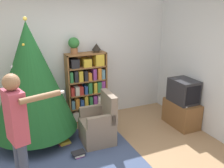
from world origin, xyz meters
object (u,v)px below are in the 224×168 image
object	(u,v)px
potted_plant	(74,44)
bookshelf	(87,87)
standing_person	(18,129)
armchair	(99,125)
table_lamp	(96,47)
television	(184,91)
christmas_tree	(31,78)

from	to	relation	value
potted_plant	bookshelf	bearing A→B (deg)	-1.30
bookshelf	standing_person	distance (m)	2.44
standing_person	potted_plant	distance (m)	2.37
bookshelf	standing_person	bearing A→B (deg)	-128.30
armchair	table_lamp	world-z (taller)	table_lamp
television	christmas_tree	world-z (taller)	christmas_tree
standing_person	table_lamp	world-z (taller)	standing_person
television	christmas_tree	size ratio (longest dim) A/B	0.26
television	christmas_tree	distance (m)	2.93
potted_plant	table_lamp	xyz separation A→B (m)	(0.47, 0.00, -0.09)
armchair	standing_person	bearing A→B (deg)	-53.64
christmas_tree	armchair	world-z (taller)	christmas_tree
table_lamp	armchair	bearing A→B (deg)	-109.17
standing_person	table_lamp	xyz separation A→B (m)	(1.72, 1.91, 0.56)
christmas_tree	armchair	bearing A→B (deg)	-28.90
television	table_lamp	size ratio (longest dim) A/B	2.85
television	bookshelf	bearing A→B (deg)	147.71
standing_person	potted_plant	size ratio (longest dim) A/B	5.14
television	standing_person	xyz separation A→B (m)	(-3.17, -0.84, 0.26)
bookshelf	television	size ratio (longest dim) A/B	2.57
television	potted_plant	size ratio (longest dim) A/B	1.73
potted_plant	table_lamp	world-z (taller)	potted_plant
christmas_tree	armchair	distance (m)	1.46
armchair	potted_plant	world-z (taller)	potted_plant
standing_person	christmas_tree	bearing A→B (deg)	151.91
standing_person	television	bearing A→B (deg)	89.95
bookshelf	table_lamp	size ratio (longest dim) A/B	7.34
television	armchair	world-z (taller)	television
potted_plant	standing_person	bearing A→B (deg)	-123.36
bookshelf	television	distance (m)	1.98
potted_plant	armchair	bearing A→B (deg)	-82.41
bookshelf	potted_plant	xyz separation A→B (m)	(-0.25, 0.01, 0.93)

